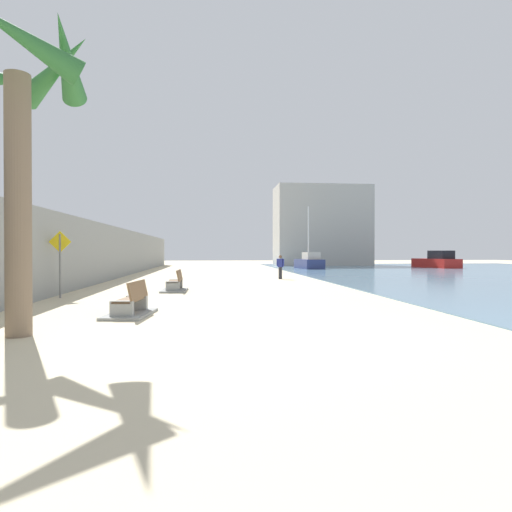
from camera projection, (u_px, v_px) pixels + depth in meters
name	position (u px, v px, depth m)	size (l,w,h in m)	color
ground_plane	(224.00, 280.00, 27.72)	(120.00, 120.00, 0.00)	beige
seawall	(102.00, 253.00, 26.94)	(0.80, 64.00, 3.46)	gray
palm_tree	(21.00, 105.00, 9.34)	(3.38, 3.46, 6.82)	#7A6651
bench_near	(131.00, 307.00, 12.37)	(1.34, 2.21, 0.98)	gray
bench_far	(175.00, 286.00, 19.95)	(1.15, 2.13, 0.98)	gray
person_walking	(280.00, 265.00, 28.75)	(0.46, 0.33, 1.58)	#333338
boat_outer	(437.00, 261.00, 48.08)	(3.18, 5.95, 1.88)	red
boat_far_left	(309.00, 262.00, 45.43)	(2.48, 4.42, 6.49)	navy
pedestrian_sign	(60.00, 256.00, 17.06)	(0.85, 0.08, 2.62)	slate
harbor_building	(322.00, 226.00, 56.90)	(12.00, 6.00, 10.23)	#ADAAA3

